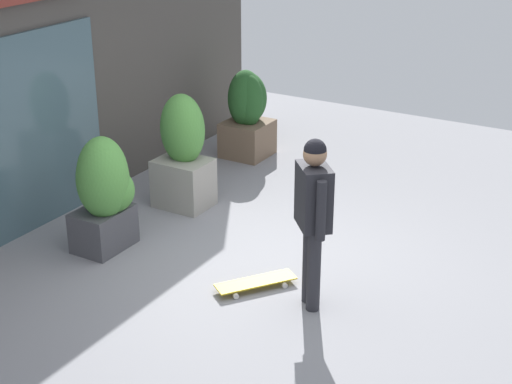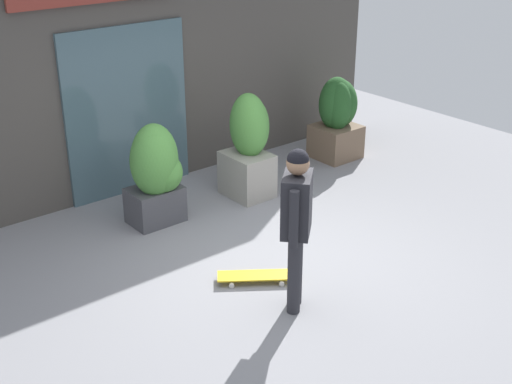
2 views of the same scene
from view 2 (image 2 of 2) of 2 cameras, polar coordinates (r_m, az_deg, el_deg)
The scene contains 7 objects.
ground_plane at distance 7.57m, azimuth 1.03°, elevation -6.18°, with size 12.00×12.00×0.00m, color gray.
building_facade at distance 9.18m, azimuth -10.87°, elevation 10.31°, with size 8.52×0.31×3.40m.
skateboarder at distance 6.39m, azimuth 3.40°, elevation -1.89°, with size 0.48×0.46×1.67m.
skateboard at distance 7.27m, azimuth 0.01°, elevation -7.00°, with size 0.79×0.66×0.08m.
planter_box_left at distance 9.02m, azimuth -0.57°, elevation 4.11°, with size 0.61×0.65×1.40m.
planter_box_right at distance 8.30m, azimuth -8.36°, elevation 1.83°, with size 0.64×0.57×1.28m.
planter_box_mid at distance 10.43m, azimuth 6.78°, elevation 6.46°, with size 0.68×0.65×1.25m.
Camera 2 is at (-4.24, -4.96, 3.83)m, focal length 47.98 mm.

